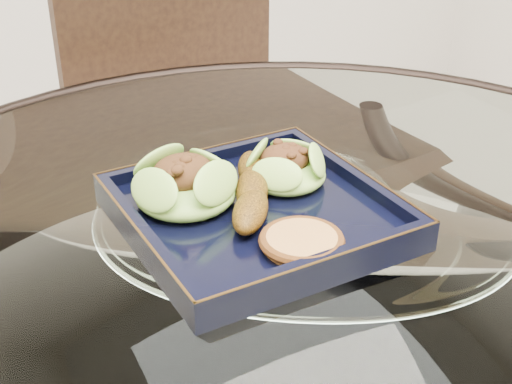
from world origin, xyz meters
name	(u,v)px	position (x,y,z in m)	size (l,w,h in m)	color
dining_table	(300,356)	(0.00, 0.00, 0.60)	(1.13, 1.13, 0.77)	white
dining_chair	(203,178)	(0.11, 0.54, 0.55)	(0.46, 0.46, 0.99)	#311E10
navy_plate	(256,216)	(-0.03, 0.05, 0.77)	(0.27, 0.27, 0.02)	black
lettuce_wrap_left	(185,187)	(-0.10, 0.09, 0.80)	(0.11, 0.11, 0.04)	#64A52F
lettuce_wrap_right	(286,170)	(0.02, 0.08, 0.80)	(0.09, 0.09, 0.03)	#5F9C2D
roasted_plantain	(252,190)	(-0.03, 0.06, 0.80)	(0.16, 0.03, 0.03)	brown
crumb_patty	(302,242)	(-0.03, -0.04, 0.79)	(0.07, 0.07, 0.01)	#C48A41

